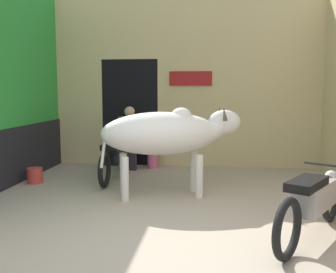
{
  "coord_description": "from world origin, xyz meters",
  "views": [
    {
      "loc": [
        0.59,
        -3.71,
        1.6
      ],
      "look_at": [
        -0.08,
        1.96,
        0.91
      ],
      "focal_mm": 42.0,
      "sensor_mm": 36.0,
      "label": 1
    }
  ],
  "objects": [
    {
      "name": "ground_plane",
      "position": [
        0.0,
        0.0,
        0.0
      ],
      "size": [
        30.0,
        30.0,
        0.0
      ],
      "primitive_type": "plane",
      "color": "tan"
    },
    {
      "name": "wall_back_with_doorway",
      "position": [
        -0.41,
        4.6,
        1.5
      ],
      "size": [
        5.44,
        0.93,
        3.43
      ],
      "color": "#D1BC84",
      "rests_on": "ground_plane"
    },
    {
      "name": "cow",
      "position": [
        -0.09,
        2.02,
        0.94
      ],
      "size": [
        2.16,
        1.14,
        1.35
      ],
      "color": "silver",
      "rests_on": "ground_plane"
    },
    {
      "name": "motorcycle_near",
      "position": [
        1.65,
        0.52,
        0.42
      ],
      "size": [
        1.12,
        1.77,
        0.73
      ],
      "color": "black",
      "rests_on": "ground_plane"
    },
    {
      "name": "motorcycle_far",
      "position": [
        -1.16,
        3.1,
        0.4
      ],
      "size": [
        0.58,
        2.02,
        0.71
      ],
      "color": "black",
      "rests_on": "ground_plane"
    },
    {
      "name": "shopkeeper_seated",
      "position": [
        -1.09,
        3.94,
        0.66
      ],
      "size": [
        0.44,
        0.33,
        1.25
      ],
      "color": "#282833",
      "rests_on": "ground_plane"
    },
    {
      "name": "plastic_stool",
      "position": [
        -0.64,
        4.07,
        0.24
      ],
      "size": [
        0.3,
        0.3,
        0.45
      ],
      "color": "#DB6093",
      "rests_on": "ground_plane"
    },
    {
      "name": "bucket",
      "position": [
        -2.44,
        2.56,
        0.13
      ],
      "size": [
        0.26,
        0.26,
        0.26
      ],
      "color": "#C63D33",
      "rests_on": "ground_plane"
    }
  ]
}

